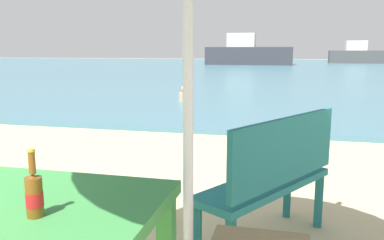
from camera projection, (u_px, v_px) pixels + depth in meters
The scene contains 7 objects.
sea_water at pixel (275, 68), 30.43m from camera, with size 120.00×50.00×0.08m, color teal.
picnic_table_green at pixel (2, 221), 1.73m from camera, with size 1.40×0.80×0.76m.
beer_bottle_amber at pixel (34, 193), 1.50m from camera, with size 0.07×0.07×0.26m.
bench_teal_center at pixel (274, 174), 2.73m from camera, with size 0.93×1.21×0.95m.
swimmer_person at pixel (185, 94), 10.38m from camera, with size 0.34×0.34×0.41m.
boat_fishing_trawler at pixel (360, 55), 38.61m from camera, with size 6.01×1.64×2.19m.
boat_ferry at pixel (248, 53), 34.78m from camera, with size 7.49×2.04×2.72m.
Camera 1 is at (0.88, -1.31, 1.39)m, focal length 37.17 mm.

